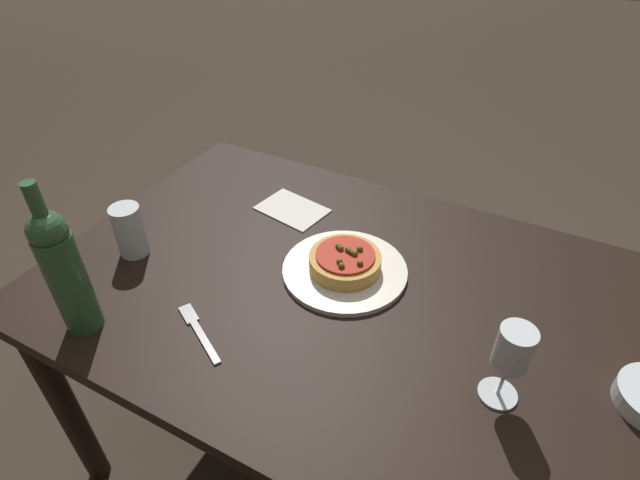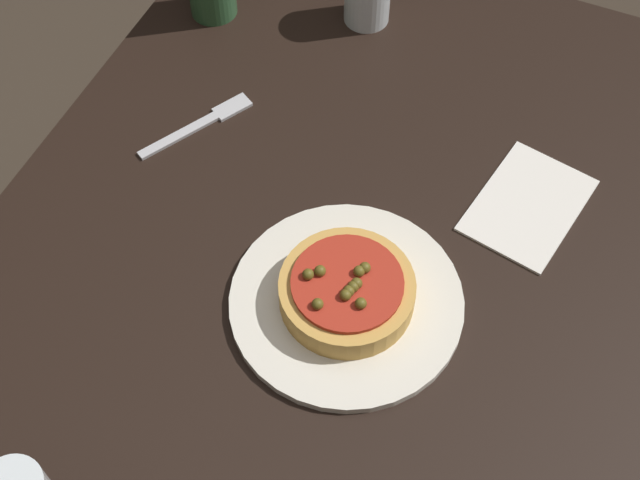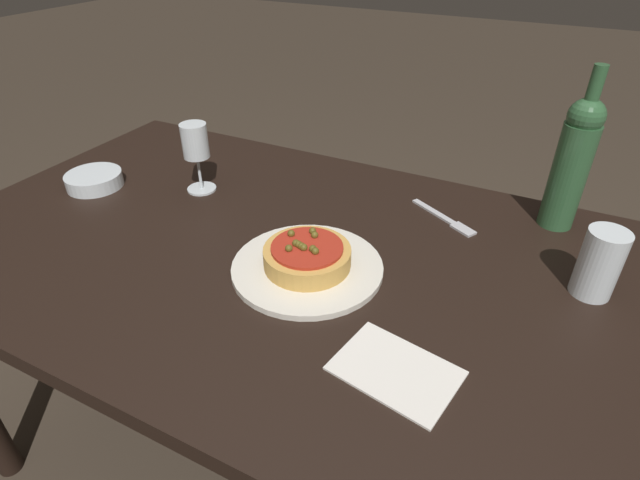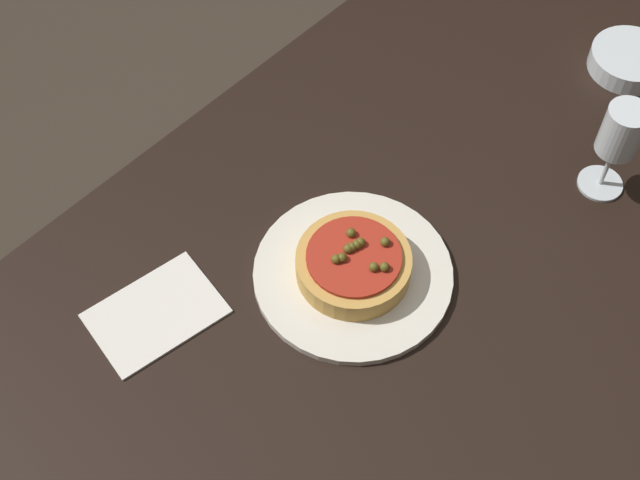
% 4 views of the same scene
% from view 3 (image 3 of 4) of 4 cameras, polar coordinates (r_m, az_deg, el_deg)
% --- Properties ---
extents(ground_plane, '(14.00, 14.00, 0.00)m').
position_cam_3_polar(ground_plane, '(1.52, -3.19, -23.33)').
color(ground_plane, '#382D23').
extents(dining_table, '(1.46, 0.88, 0.71)m').
position_cam_3_polar(dining_table, '(1.05, -4.25, -4.38)').
color(dining_table, black).
rests_on(dining_table, ground_plane).
extents(dinner_plate, '(0.28, 0.28, 0.01)m').
position_cam_3_polar(dinner_plate, '(0.94, -1.45, -3.14)').
color(dinner_plate, silver).
rests_on(dinner_plate, dining_table).
extents(pizza, '(0.16, 0.16, 0.05)m').
position_cam_3_polar(pizza, '(0.92, -1.49, -1.80)').
color(pizza, gold).
rests_on(pizza, dinner_plate).
extents(wine_glass, '(0.07, 0.07, 0.17)m').
position_cam_3_polar(wine_glass, '(1.20, -14.05, 10.50)').
color(wine_glass, silver).
rests_on(wine_glass, dining_table).
extents(wine_bottle, '(0.07, 0.07, 0.33)m').
position_cam_3_polar(wine_bottle, '(1.13, 26.91, 8.04)').
color(wine_bottle, '#2D5633').
rests_on(wine_bottle, dining_table).
extents(water_cup, '(0.07, 0.07, 0.13)m').
position_cam_3_polar(water_cup, '(0.97, 29.30, -2.36)').
color(water_cup, silver).
rests_on(water_cup, dining_table).
extents(side_bowl, '(0.13, 0.13, 0.03)m').
position_cam_3_polar(side_bowl, '(1.34, -24.39, 6.27)').
color(side_bowl, silver).
rests_on(side_bowl, dining_table).
extents(fork, '(0.16, 0.11, 0.00)m').
position_cam_3_polar(fork, '(1.12, 14.23, 2.32)').
color(fork, '#B7B7BC').
rests_on(fork, dining_table).
extents(paper_napkin, '(0.19, 0.15, 0.00)m').
position_cam_3_polar(paper_napkin, '(0.76, 8.63, -14.54)').
color(paper_napkin, silver).
rests_on(paper_napkin, dining_table).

